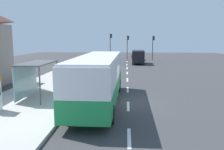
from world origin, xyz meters
The scene contains 20 objects.
ground_plane centered at (0.00, 14.00, -0.02)m, with size 56.00×92.00×0.04m, color #38383A.
sidewalk_platform centered at (-6.40, 2.00, 0.09)m, with size 6.20×30.00×0.18m, color #ADAAA3.
lane_stripe_seg_0 centered at (0.25, -6.00, 0.01)m, with size 0.16×2.20×0.01m, color silver.
lane_stripe_seg_1 centered at (0.25, -1.00, 0.01)m, with size 0.16×2.20×0.01m, color silver.
lane_stripe_seg_2 centered at (0.25, 4.00, 0.01)m, with size 0.16×2.20×0.01m, color silver.
lane_stripe_seg_3 centered at (0.25, 9.00, 0.01)m, with size 0.16×2.20×0.01m, color silver.
lane_stripe_seg_4 centered at (0.25, 14.00, 0.01)m, with size 0.16×2.20×0.01m, color silver.
lane_stripe_seg_5 centered at (0.25, 19.00, 0.01)m, with size 0.16×2.20×0.01m, color silver.
lane_stripe_seg_6 centered at (0.25, 24.00, 0.01)m, with size 0.16×2.20×0.01m, color silver.
lane_stripe_seg_7 centered at (0.25, 29.00, 0.01)m, with size 0.16×2.20×0.01m, color silver.
bus centered at (-1.71, -0.53, 1.84)m, with size 2.71×11.05×3.21m.
white_van centered at (2.20, 25.39, 1.34)m, with size 2.22×5.28×2.30m.
sedan_near centered at (2.30, 40.56, 0.79)m, with size 1.87×4.41×1.52m.
sedan_far centered at (2.30, 33.32, 0.79)m, with size 1.93×4.44×1.52m.
recycling_bin_red centered at (-4.20, 2.67, 0.66)m, with size 0.52×0.52×0.95m, color red.
recycling_bin_green centered at (-4.20, 3.37, 0.66)m, with size 0.52×0.52×0.95m, color green.
traffic_light_near_side centered at (5.50, 32.70, 3.27)m, with size 0.49×0.28×4.90m.
traffic_light_far_side centered at (-3.10, 33.50, 3.55)m, with size 0.49×0.28×5.37m.
traffic_light_median centered at (0.40, 34.30, 3.31)m, with size 0.49×0.28×4.98m.
bus_shelter centered at (-6.41, 0.22, 2.10)m, with size 1.80×4.00×2.50m.
Camera 1 is at (0.08, -15.94, 4.30)m, focal length 38.27 mm.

